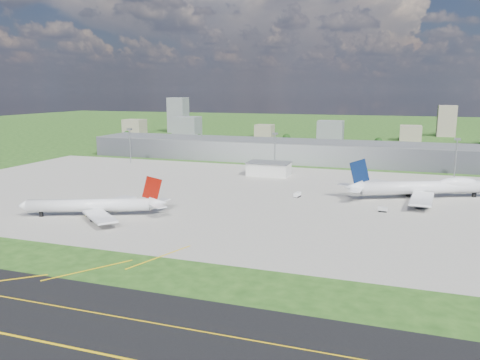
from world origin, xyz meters
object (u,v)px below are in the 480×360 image
(tug_yellow, at_px, (90,214))
(van_white_near, at_px, (297,195))
(van_white_far, at_px, (383,210))
(airliner_red_twin, at_px, (95,206))
(airliner_blue_quad, at_px, (425,187))

(tug_yellow, distance_m, van_white_near, 100.70)
(van_white_near, bearing_deg, van_white_far, -96.36)
(airliner_red_twin, bearing_deg, van_white_far, -179.63)
(tug_yellow, bearing_deg, van_white_near, 12.33)
(tug_yellow, relative_size, van_white_near, 0.85)
(airliner_red_twin, relative_size, airliner_blue_quad, 0.82)
(van_white_near, xyz_separation_m, van_white_far, (42.17, -16.78, -0.10))
(airliner_red_twin, relative_size, van_white_far, 13.91)
(airliner_red_twin, bearing_deg, tug_yellow, 9.17)
(airliner_blue_quad, relative_size, van_white_far, 17.03)
(airliner_red_twin, bearing_deg, airliner_blue_quad, -170.60)
(van_white_far, bearing_deg, van_white_near, 163.13)
(airliner_blue_quad, relative_size, van_white_near, 14.54)
(tug_yellow, distance_m, van_white_far, 128.71)
(airliner_red_twin, xyz_separation_m, van_white_far, (117.82, 46.61, -3.51))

